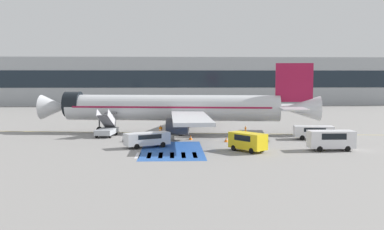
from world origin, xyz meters
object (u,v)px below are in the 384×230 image
traffic_cone_1 (191,137)px  airliner (177,108)px  ground_crew_1 (245,131)px  baggage_cart (132,139)px  service_van_3 (331,139)px  fuel_tanker (202,108)px  service_van_1 (248,140)px  terminal_building (204,81)px  service_van_2 (313,131)px  traffic_cone_0 (226,140)px  service_van_0 (147,138)px  boarding_stairs_forward (107,129)px  ground_crew_0 (161,131)px

traffic_cone_1 → airliner: bearing=103.5°
ground_crew_1 → baggage_cart: bearing=-68.1°
service_van_3 → baggage_cart: (-22.89, 8.44, -1.07)m
fuel_tanker → service_van_3: size_ratio=1.79×
service_van_1 → terminal_building: terminal_building is taller
service_van_2 → terminal_building: 77.63m
ground_crew_1 → terminal_building: bearing=-167.6°
service_van_1 → service_van_3: (9.43, 0.33, 0.09)m
baggage_cart → traffic_cone_0: size_ratio=5.18×
service_van_0 → traffic_cone_0: bearing=86.9°
ground_crew_1 → traffic_cone_0: size_ratio=2.76×
boarding_stairs_forward → traffic_cone_0: 17.14m
fuel_tanker → service_van_2: bearing=12.7°
service_van_1 → terminal_building: (1.19, 86.19, 5.76)m
service_van_1 → traffic_cone_0: 7.62m
traffic_cone_1 → terminal_building: (7.11, 76.48, 6.71)m
boarding_stairs_forward → traffic_cone_1: 12.19m
airliner → traffic_cone_0: airliner is taller
service_van_3 → terminal_building: terminal_building is taller
service_van_2 → ground_crew_1: 8.94m
service_van_1 → service_van_2: service_van_1 is taller
boarding_stairs_forward → service_van_2: bearing=-1.7°
fuel_tanker → terminal_building: (3.28, 41.73, 5.25)m
service_van_3 → ground_crew_1: size_ratio=3.17×
service_van_0 → ground_crew_1: bearing=96.5°
fuel_tanker → ground_crew_1: (3.71, -33.06, -0.84)m
service_van_0 → traffic_cone_0: service_van_0 is taller
boarding_stairs_forward → terminal_building: size_ratio=0.04×
service_van_3 → traffic_cone_0: 13.05m
fuel_tanker → ground_crew_0: 34.94m
service_van_1 → ground_crew_0: bearing=-85.2°
service_van_3 → ground_crew_0: size_ratio=2.70×
traffic_cone_1 → terminal_building: size_ratio=0.00×
service_van_1 → traffic_cone_0: service_van_1 is taller
airliner → baggage_cart: airliner is taller
airliner → service_van_0: (-3.60, -13.47, -2.60)m
ground_crew_0 → service_van_3: bearing=21.5°
airliner → terminal_building: size_ratio=0.32×
fuel_tanker → service_van_1: fuel_tanker is taller
fuel_tanker → service_van_1: 44.51m
ground_crew_1 → traffic_cone_1: size_ratio=2.72×
fuel_tanker → service_van_0: fuel_tanker is taller
fuel_tanker → service_van_0: bearing=-19.4°
baggage_cart → terminal_building: size_ratio=0.02×
service_van_0 → service_van_3: bearing=56.2°
ground_crew_1 → traffic_cone_1: ground_crew_1 is taller
service_van_3 → ground_crew_0: bearing=-117.2°
service_van_2 → ground_crew_1: size_ratio=3.34×
service_van_2 → traffic_cone_1: 16.25m
airliner → service_van_2: 19.67m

